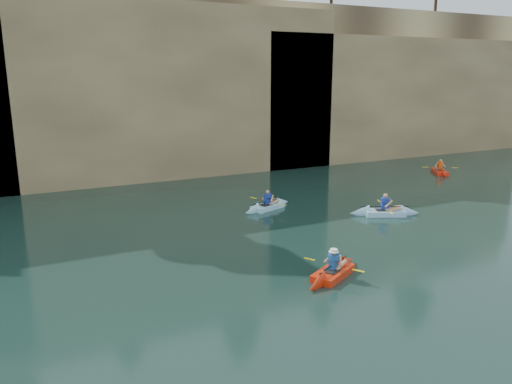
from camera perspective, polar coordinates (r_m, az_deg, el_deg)
name	(u,v)px	position (r m, az deg, el deg)	size (l,w,h in m)	color
ground	(351,348)	(13.41, 10.79, -17.12)	(160.00, 160.00, 0.00)	black
cliff	(111,83)	(39.74, -16.24, 11.87)	(70.00, 16.00, 12.00)	tan
cliff_slab_center	(165,90)	(33.00, -10.35, 11.43)	(24.00, 2.40, 11.40)	#9E8A60
cliff_slab_east	(405,96)	(43.10, 16.62, 10.49)	(26.00, 2.40, 9.84)	#9E8A60
sea_cave_center	(73,162)	(31.62, -20.20, 3.25)	(3.50, 1.00, 3.20)	black
sea_cave_east	(279,138)	(35.75, 2.66, 6.22)	(5.00, 1.00, 4.50)	black
main_kayaker	(333,272)	(17.38, 8.79, -9.03)	(3.25, 2.25, 1.22)	red
kayaker_ltblue_near	(385,212)	(25.07, 14.48, -2.22)	(3.42, 2.41, 1.34)	#94CAF8
kayaker_red_far	(440,171)	(36.66, 20.26, 2.25)	(2.39, 3.20, 1.22)	red
kayaker_ltblue_mid	(267,206)	(25.39, 1.32, -1.62)	(3.27, 2.29, 1.22)	#94D5F9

